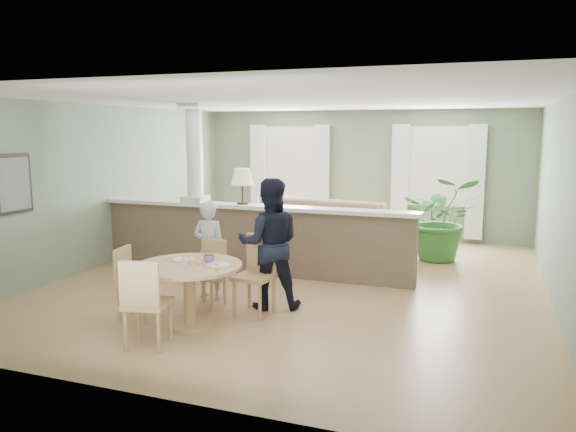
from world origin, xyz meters
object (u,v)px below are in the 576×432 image
at_px(child_person, 210,250).
at_px(man_person, 270,244).
at_px(houseplant, 442,219).
at_px(dining_table, 190,277).
at_px(chair_near, 145,300).
at_px(chair_far_boy, 210,270).
at_px(chair_far_man, 257,270).
at_px(chair_side, 132,280).
at_px(sofa, 309,227).

xyz_separation_m(child_person, man_person, (0.91, -0.09, 0.17)).
bearing_deg(houseplant, dining_table, -118.28).
distance_m(houseplant, chair_near, 5.87).
bearing_deg(houseplant, chair_far_boy, -124.71).
relative_size(chair_far_man, chair_near, 1.01).
relative_size(chair_far_boy, child_person, 0.64).
distance_m(dining_table, chair_far_boy, 0.81).
xyz_separation_m(chair_side, child_person, (0.48, 1.09, 0.19)).
relative_size(dining_table, chair_near, 1.27).
bearing_deg(sofa, child_person, -86.31).
xyz_separation_m(chair_far_boy, chair_far_man, (0.69, -0.05, 0.06)).
height_order(houseplant, chair_near, houseplant).
bearing_deg(child_person, sofa, -91.96).
relative_size(houseplant, chair_far_boy, 1.72).
relative_size(child_person, man_person, 0.80).
height_order(chair_side, man_person, man_person).
distance_m(sofa, child_person, 3.27).
bearing_deg(sofa, dining_table, -80.54).
relative_size(houseplant, man_person, 0.88).
height_order(chair_far_boy, child_person, child_person).
bearing_deg(chair_near, houseplant, -127.84).
bearing_deg(chair_side, child_person, -31.71).
distance_m(dining_table, chair_side, 0.80).
xyz_separation_m(houseplant, chair_side, (-3.23, -4.53, -0.25)).
xyz_separation_m(dining_table, child_person, (-0.31, 1.08, 0.08)).
bearing_deg(sofa, chair_near, -81.42).
xyz_separation_m(chair_far_boy, chair_side, (-0.64, -0.79, 0.01)).
distance_m(chair_far_boy, chair_side, 1.02).
bearing_deg(dining_table, chair_side, -179.32).
bearing_deg(man_person, chair_far_boy, -6.99).
bearing_deg(dining_table, chair_far_man, 54.17).
xyz_separation_m(sofa, chair_far_man, (0.47, -3.58, 0.06)).
xyz_separation_m(chair_far_man, man_person, (0.07, 0.25, 0.30)).
height_order(houseplant, chair_far_man, houseplant).
relative_size(sofa, child_person, 2.46).
distance_m(sofa, chair_near, 5.10).
bearing_deg(chair_far_boy, houseplant, 59.25).
relative_size(chair_far_boy, chair_side, 0.98).
bearing_deg(chair_far_boy, sofa, 90.54).
relative_size(houseplant, chair_side, 1.68).
relative_size(sofa, chair_far_boy, 3.85).
bearing_deg(chair_far_boy, man_person, 18.84).
distance_m(chair_near, man_person, 1.92).
relative_size(chair_near, chair_side, 1.10).
relative_size(sofa, dining_table, 2.70).
height_order(chair_far_man, chair_near, chair_far_man).
height_order(chair_near, child_person, child_person).
bearing_deg(chair_far_man, sofa, 103.72).
bearing_deg(child_person, chair_far_man, 162.33).
relative_size(houseplant, chair_far_man, 1.51).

